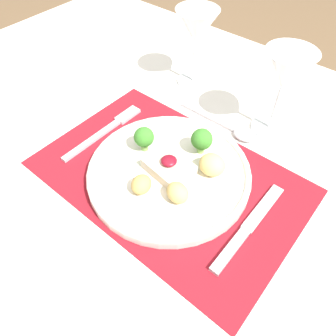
{
  "coord_description": "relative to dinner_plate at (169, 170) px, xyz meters",
  "views": [
    {
      "loc": [
        0.25,
        -0.3,
        1.24
      ],
      "look_at": [
        -0.0,
        0.0,
        0.8
      ],
      "focal_mm": 35.0,
      "sensor_mm": 36.0,
      "label": 1
    }
  ],
  "objects": [
    {
      "name": "placemat",
      "position": [
        0.0,
        -0.0,
        -0.02
      ],
      "size": [
        0.48,
        0.31,
        0.0
      ],
      "primitive_type": "cube",
      "color": "maroon",
      "rests_on": "dining_table"
    },
    {
      "name": "ground_plane",
      "position": [
        0.0,
        -0.0,
        -0.8
      ],
      "size": [
        8.0,
        8.0,
        0.0
      ],
      "primitive_type": "plane",
      "color": "brown"
    },
    {
      "name": "wine_glass_far",
      "position": [
        -0.15,
        0.27,
        0.11
      ],
      "size": [
        0.09,
        0.09,
        0.18
      ],
      "color": "white",
      "rests_on": "dining_table"
    },
    {
      "name": "fork",
      "position": [
        -0.18,
        0.01,
        -0.01
      ],
      "size": [
        0.02,
        0.2,
        0.01
      ],
      "rotation": [
        0.0,
        0.0,
        -0.03
      ],
      "color": "#B2B2B7",
      "rests_on": "placemat"
    },
    {
      "name": "knife",
      "position": [
        0.17,
        -0.02,
        -0.01
      ],
      "size": [
        0.02,
        0.2,
        0.01
      ],
      "rotation": [
        0.0,
        0.0,
        0.02
      ],
      "color": "#B2B2B7",
      "rests_on": "placemat"
    },
    {
      "name": "wine_glass_near",
      "position": [
        0.08,
        0.24,
        0.11
      ],
      "size": [
        0.09,
        0.09,
        0.18
      ],
      "color": "white",
      "rests_on": "dining_table"
    },
    {
      "name": "spoon",
      "position": [
        0.03,
        0.18,
        -0.01
      ],
      "size": [
        0.19,
        0.04,
        0.01
      ],
      "rotation": [
        0.0,
        0.0,
        -0.05
      ],
      "color": "#B2B2B7",
      "rests_on": "dining_table"
    },
    {
      "name": "dinner_plate",
      "position": [
        0.0,
        0.0,
        0.0
      ],
      "size": [
        0.3,
        0.3,
        0.07
      ],
      "color": "silver",
      "rests_on": "placemat"
    },
    {
      "name": "dining_table",
      "position": [
        0.0,
        -0.0,
        -0.1
      ],
      "size": [
        1.52,
        1.09,
        0.78
      ],
      "color": "white",
      "rests_on": "ground_plane"
    }
  ]
}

